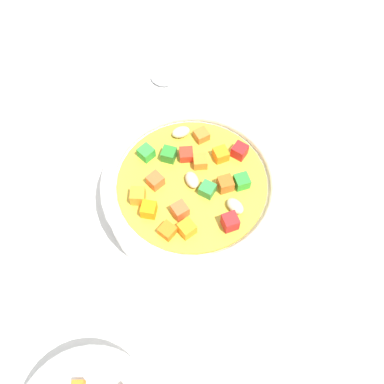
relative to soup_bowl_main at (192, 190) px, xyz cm
name	(u,v)px	position (x,y,z in cm)	size (l,w,h in cm)	color
ground_plane	(192,207)	(0.00, -0.01, -4.23)	(140.00, 140.00, 2.00)	silver
soup_bowl_main	(192,190)	(0.00, 0.00, 0.00)	(20.71, 20.71, 7.00)	white
spoon	(187,90)	(-7.32, -16.35, -2.78)	(12.03, 16.74, 1.03)	silver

